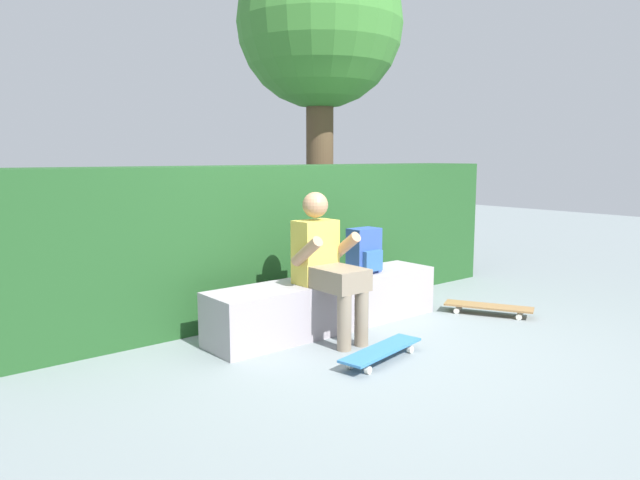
{
  "coord_description": "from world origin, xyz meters",
  "views": [
    {
      "loc": [
        -3.19,
        -3.31,
        1.47
      ],
      "look_at": [
        -0.02,
        0.53,
        0.76
      ],
      "focal_mm": 33.04,
      "sensor_mm": 36.0,
      "label": 1
    }
  ],
  "objects_px": {
    "bench_main": "(328,303)",
    "skateboard_near_person": "(381,351)",
    "person_skater": "(327,261)",
    "skateboard_beside_bench": "(488,307)",
    "backpack_on_bench": "(365,251)"
  },
  "relations": [
    {
      "from": "backpack_on_bench",
      "to": "bench_main",
      "type": "bearing_deg",
      "value": 178.72
    },
    {
      "from": "bench_main",
      "to": "person_skater",
      "type": "bearing_deg",
      "value": -132.41
    },
    {
      "from": "person_skater",
      "to": "skateboard_beside_bench",
      "type": "height_order",
      "value": "person_skater"
    },
    {
      "from": "skateboard_beside_bench",
      "to": "person_skater",
      "type": "bearing_deg",
      "value": 165.6
    },
    {
      "from": "bench_main",
      "to": "person_skater",
      "type": "distance_m",
      "value": 0.51
    },
    {
      "from": "skateboard_beside_bench",
      "to": "backpack_on_bench",
      "type": "bearing_deg",
      "value": 148.34
    },
    {
      "from": "person_skater",
      "to": "skateboard_beside_bench",
      "type": "distance_m",
      "value": 1.78
    },
    {
      "from": "backpack_on_bench",
      "to": "skateboard_near_person",
      "type": "bearing_deg",
      "value": -127.08
    },
    {
      "from": "skateboard_near_person",
      "to": "skateboard_beside_bench",
      "type": "height_order",
      "value": "same"
    },
    {
      "from": "bench_main",
      "to": "skateboard_beside_bench",
      "type": "height_order",
      "value": "bench_main"
    },
    {
      "from": "person_skater",
      "to": "bench_main",
      "type": "bearing_deg",
      "value": 47.59
    },
    {
      "from": "bench_main",
      "to": "skateboard_near_person",
      "type": "xyz_separation_m",
      "value": [
        -0.23,
        -0.88,
        -0.14
      ]
    },
    {
      "from": "skateboard_near_person",
      "to": "backpack_on_bench",
      "type": "relative_size",
      "value": 2.06
    },
    {
      "from": "bench_main",
      "to": "skateboard_near_person",
      "type": "bearing_deg",
      "value": -104.88
    },
    {
      "from": "skateboard_beside_bench",
      "to": "bench_main",
      "type": "bearing_deg",
      "value": 156.17
    }
  ]
}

